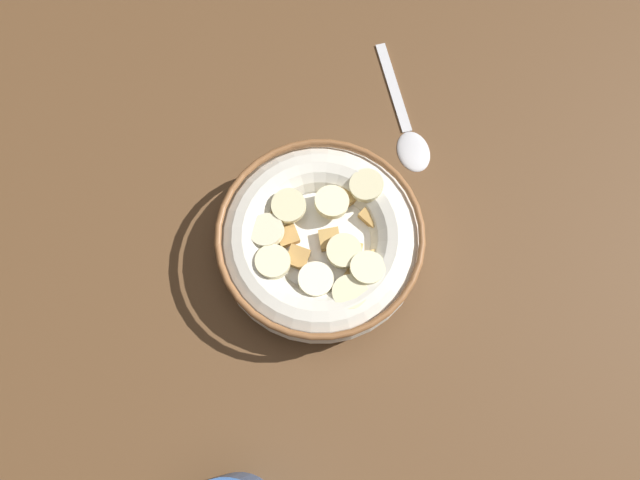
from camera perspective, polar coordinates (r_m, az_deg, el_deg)
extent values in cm
cube|color=brown|center=(61.86, 0.00, -1.11)|extent=(103.22, 103.22, 2.00)
cylinder|color=silver|center=(60.61, 0.00, -0.76)|extent=(10.13, 10.13, 0.60)
torus|color=silver|center=(58.62, 0.00, -0.18)|extent=(18.42, 18.42, 4.77)
torus|color=brown|center=(56.63, 0.00, 0.45)|extent=(18.46, 18.46, 0.60)
cylinder|color=white|center=(58.23, 0.00, -0.06)|extent=(15.55, 15.55, 0.40)
cube|color=#AD7F42|center=(57.80, -2.92, 0.34)|extent=(2.53, 2.49, 1.02)
cube|color=tan|center=(57.64, 0.89, 0.38)|extent=(2.30, 2.26, 0.93)
cube|color=#AD7F42|center=(59.95, 1.97, 5.78)|extent=(2.51, 2.48, 0.97)
cube|color=#AD7F42|center=(57.06, -1.97, -1.53)|extent=(2.26, 2.23, 0.93)
cube|color=#B78947|center=(58.51, 4.59, 2.19)|extent=(2.60, 2.59, 0.88)
cube|color=tan|center=(59.03, 2.70, 4.15)|extent=(2.64, 2.64, 0.98)
cube|color=#AD7F42|center=(56.75, 3.00, -3.46)|extent=(2.50, 2.48, 0.92)
cube|color=tan|center=(58.37, -4.61, 1.74)|extent=(2.55, 2.55, 0.85)
cube|color=tan|center=(57.40, 5.53, -1.68)|extent=(2.23, 2.29, 1.01)
cube|color=tan|center=(57.43, 2.75, -1.08)|extent=(2.03, 2.12, 1.08)
cube|color=tan|center=(55.99, -0.50, -6.41)|extent=(2.65, 2.62, 1.08)
cube|color=tan|center=(56.71, -4.60, -3.73)|extent=(2.35, 2.29, 1.06)
cube|color=tan|center=(57.30, -4.12, -1.87)|extent=(2.20, 2.23, 0.92)
cylinder|color=beige|center=(57.44, -2.77, 3.02)|extent=(3.24, 3.26, 1.01)
cylinder|color=beige|center=(56.04, -4.18, -1.93)|extent=(3.41, 3.44, 1.18)
cylinder|color=beige|center=(56.54, 2.11, -0.96)|extent=(4.26, 4.27, 0.77)
cylinder|color=beige|center=(57.64, 1.04, 3.35)|extent=(3.39, 3.43, 1.16)
cylinder|color=#F9EFC6|center=(57.06, -4.72, 0.83)|extent=(4.39, 4.37, 1.21)
cylinder|color=beige|center=(58.28, 4.11, 4.79)|extent=(4.27, 4.24, 1.24)
cylinder|color=#F9EFC6|center=(55.78, -0.51, -3.48)|extent=(3.68, 3.68, 1.06)
cylinder|color=beige|center=(55.52, 2.64, -4.63)|extent=(4.37, 4.38, 1.02)
cylinder|color=beige|center=(55.99, 4.19, -2.49)|extent=(4.20, 4.22, 1.34)
ellipsoid|color=silver|center=(64.79, 8.24, 7.83)|extent=(4.44, 5.20, 0.80)
cube|color=silver|center=(68.11, 6.47, 13.23)|extent=(4.31, 10.10, 0.36)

